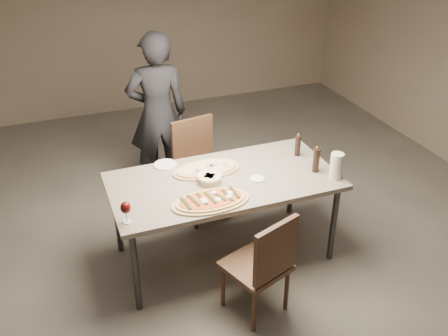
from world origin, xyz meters
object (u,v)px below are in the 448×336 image
object	(u,v)px
dining_table	(224,185)
carafe	(336,166)
zucchini_pizza	(211,200)
diner	(158,114)
chair_near	(264,262)
chair_far	(198,163)
ham_pizza	(207,169)
bread_basket	(209,178)
pepper_mill_left	(298,145)

from	to	relation	value
dining_table	carafe	xyz separation A→B (m)	(0.83, -0.29, 0.16)
zucchini_pizza	diner	bearing A→B (deg)	80.48
chair_near	chair_far	xyz separation A→B (m)	(0.01, 1.47, 0.04)
zucchini_pizza	diner	world-z (taller)	diner
carafe	chair_far	bearing A→B (deg)	128.25
ham_pizza	chair_near	distance (m)	0.96
zucchini_pizza	bread_basket	world-z (taller)	bread_basket
dining_table	zucchini_pizza	world-z (taller)	zucchini_pizza
pepper_mill_left	ham_pizza	bearing A→B (deg)	178.24
pepper_mill_left	diner	bearing A→B (deg)	129.08
zucchini_pizza	chair_far	size ratio (longest dim) A/B	0.64
chair_far	diner	distance (m)	0.68
zucchini_pizza	dining_table	bearing A→B (deg)	43.98
carafe	chair_near	xyz separation A→B (m)	(-0.81, -0.44, -0.38)
chair_near	chair_far	world-z (taller)	chair_far
zucchini_pizza	carafe	world-z (taller)	carafe
bread_basket	chair_far	xyz separation A→B (m)	(0.15, 0.74, -0.27)
ham_pizza	pepper_mill_left	distance (m)	0.82
pepper_mill_left	carafe	xyz separation A→B (m)	(0.10, -0.45, 0.01)
dining_table	pepper_mill_left	distance (m)	0.76
bread_basket	chair_far	bearing A→B (deg)	78.73
carafe	diner	bearing A→B (deg)	122.95
zucchini_pizza	chair_far	distance (m)	1.07
chair_near	zucchini_pizza	bearing A→B (deg)	95.95
carafe	chair_near	bearing A→B (deg)	-151.32
bread_basket	diner	world-z (taller)	diner
chair_near	chair_far	size ratio (longest dim) A/B	0.93
carafe	diner	distance (m)	1.90
bread_basket	carafe	bearing A→B (deg)	-16.65
pepper_mill_left	carafe	world-z (taller)	carafe
bread_basket	zucchini_pizza	bearing A→B (deg)	-107.03
zucchini_pizza	chair_near	bearing A→B (deg)	-73.33
dining_table	pepper_mill_left	world-z (taller)	pepper_mill_left
dining_table	zucchini_pizza	distance (m)	0.36
bread_basket	diner	xyz separation A→B (m)	(-0.08, 1.31, 0.03)
dining_table	chair_far	bearing A→B (deg)	88.25
zucchini_pizza	ham_pizza	bearing A→B (deg)	65.44
chair_far	dining_table	bearing A→B (deg)	78.44
ham_pizza	chair_near	size ratio (longest dim) A/B	0.66
ham_pizza	chair_near	world-z (taller)	chair_near
carafe	diner	size ratio (longest dim) A/B	0.13
ham_pizza	bread_basket	bearing A→B (deg)	-84.56
zucchini_pizza	diner	xyz separation A→B (m)	(0.00, 1.58, 0.05)
dining_table	chair_far	size ratio (longest dim) A/B	1.95
bread_basket	dining_table	bearing A→B (deg)	4.03
ham_pizza	pepper_mill_left	bearing A→B (deg)	16.05
zucchini_pizza	carafe	xyz separation A→B (m)	(1.04, -0.01, 0.09)
ham_pizza	chair_far	world-z (taller)	chair_far
chair_near	diner	xyz separation A→B (m)	(-0.22, 2.04, 0.34)
ham_pizza	carafe	bearing A→B (deg)	-9.45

